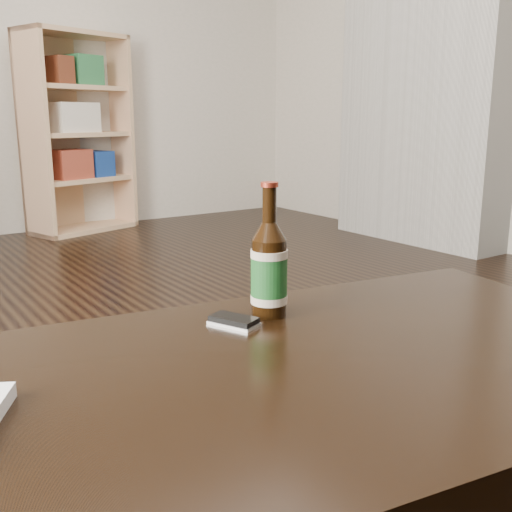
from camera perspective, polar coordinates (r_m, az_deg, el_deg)
floor at (r=1.86m, az=-5.51°, el=-13.21°), size 5.00×6.00×0.01m
chimney_breast at (r=4.16m, az=15.99°, el=20.00°), size 0.30×1.20×2.70m
bookshelf at (r=4.55m, az=-16.91°, el=11.39°), size 0.82×0.55×1.39m
coffee_table at (r=0.99m, az=6.31°, el=-12.75°), size 1.29×0.87×0.45m
beer_bottle at (r=1.13m, az=1.25°, el=-1.32°), size 0.08×0.08×0.25m
phone at (r=1.10m, az=-2.13°, el=-6.21°), size 0.08×0.10×0.02m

